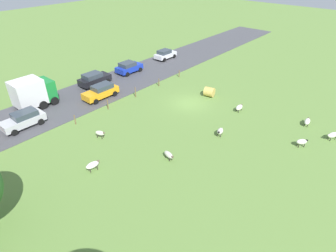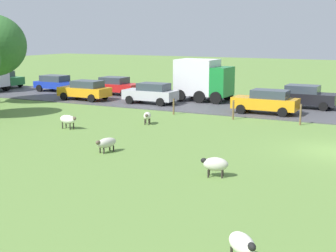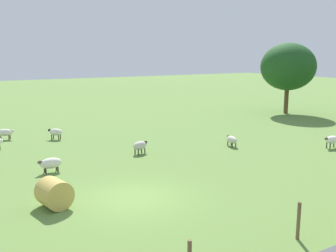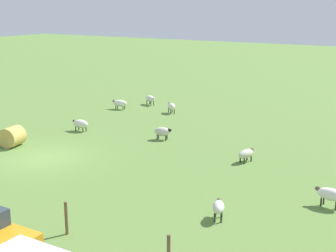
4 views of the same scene
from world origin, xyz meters
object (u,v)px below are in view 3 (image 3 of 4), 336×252
sheep_0 (232,140)px  sheep_1 (56,132)px  sheep_7 (140,146)px  hay_bale_0 (54,193)px  tree_1 (288,67)px  sheep_2 (51,163)px  sheep_3 (5,133)px  sheep_6 (332,140)px

sheep_0 → sheep_1: 12.38m
sheep_1 → sheep_7: size_ratio=0.92×
sheep_0 → hay_bale_0: bearing=-71.2°
sheep_7 → hay_bale_0: bearing=-49.4°
sheep_7 → tree_1: (-6.93, 20.28, 4.22)m
sheep_1 → hay_bale_0: (12.41, -3.37, 0.04)m
hay_bale_0 → tree_1: tree_1 is taller
sheep_1 → sheep_2: (7.67, -2.31, -0.05)m
sheep_0 → sheep_7: sheep_7 is taller
sheep_0 → tree_1: tree_1 is taller
sheep_1 → sheep_2: size_ratio=0.86×
sheep_7 → sheep_3: bearing=-142.8°
sheep_6 → sheep_7: sheep_6 is taller
sheep_0 → sheep_3: size_ratio=0.99×
sheep_0 → sheep_6: 6.42m
sheep_0 → sheep_6: (3.74, 5.21, 0.11)m
sheep_3 → sheep_0: bearing=51.7°
tree_1 → sheep_0: bearing=-59.6°
sheep_2 → tree_1: bearing=107.0°
sheep_1 → hay_bale_0: bearing=-15.2°
sheep_0 → tree_1: 17.02m
sheep_6 → tree_1: size_ratio=0.18×
sheep_3 → tree_1: 27.10m
sheep_6 → sheep_3: bearing=-127.6°
sheep_2 → sheep_7: bearing=100.1°
sheep_1 → sheep_7: 7.45m
sheep_0 → sheep_2: sheep_2 is taller
sheep_3 → sheep_1: bearing=59.5°
sheep_2 → hay_bale_0: hay_bale_0 is taller
sheep_2 → sheep_6: (4.13, 16.93, 0.07)m
hay_bale_0 → sheep_6: bearing=91.9°
sheep_3 → hay_bale_0: bearing=-1.1°
sheep_7 → hay_bale_0: size_ratio=0.98×
sheep_7 → sheep_6: bearing=65.5°
sheep_0 → tree_1: bearing=120.4°
sheep_3 → hay_bale_0: (14.24, -0.27, 0.07)m
sheep_0 → sheep_1: size_ratio=1.21×
sheep_7 → sheep_0: bearing=77.0°
sheep_1 → sheep_7: sheep_1 is taller
sheep_1 → sheep_6: bearing=51.1°
sheep_1 → tree_1: 23.99m
sheep_6 → sheep_7: (-5.14, -11.27, -0.05)m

